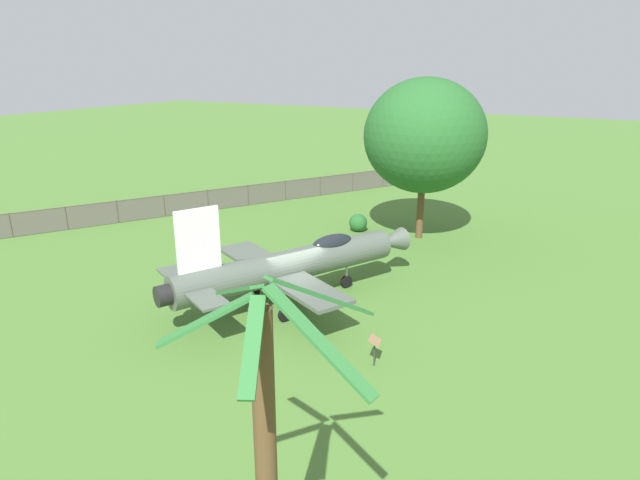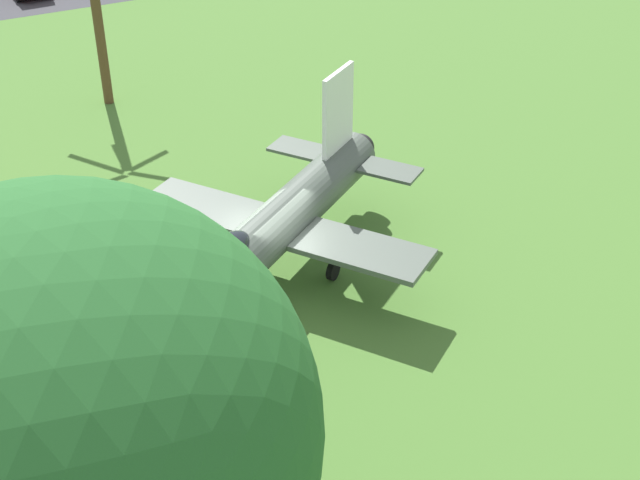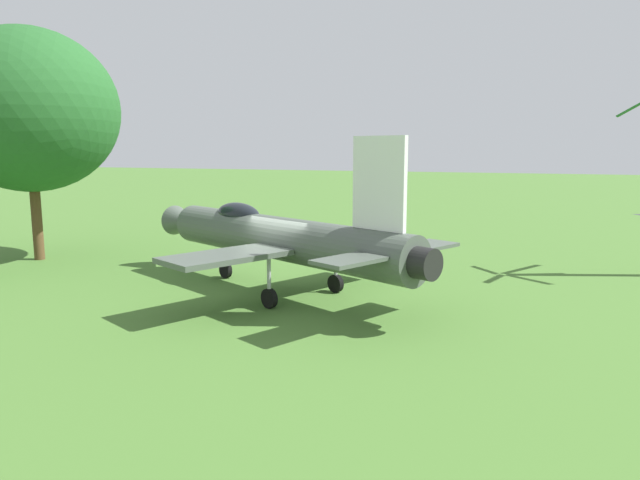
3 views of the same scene
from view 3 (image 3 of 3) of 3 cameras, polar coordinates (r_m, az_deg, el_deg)
ground_plane at (r=19.35m, az=-3.72°, el=-5.25°), size 200.00×200.00×0.00m
display_jet at (r=19.23m, az=-4.42°, el=0.39°), size 8.70×12.08×5.08m
shade_tree at (r=27.54m, az=-26.61°, el=11.25°), size 7.16×7.39×9.67m
info_plaque at (r=23.42m, az=8.55°, el=-0.69°), size 0.52×0.67×1.14m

